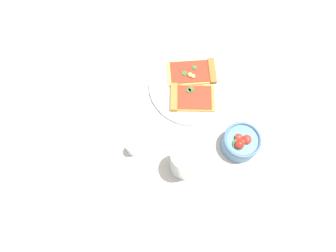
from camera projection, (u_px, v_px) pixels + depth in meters
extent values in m
plane|color=beige|center=(190.00, 97.00, 1.00)|extent=(2.40, 2.40, 0.00)
cylinder|color=white|center=(192.00, 86.00, 1.01)|extent=(0.26, 0.26, 0.01)
cube|color=gold|center=(193.00, 98.00, 0.98)|extent=(0.10, 0.14, 0.01)
cube|color=#B77A33|center=(174.00, 97.00, 0.98)|extent=(0.09, 0.03, 0.02)
cube|color=#B22D19|center=(193.00, 97.00, 0.98)|extent=(0.09, 0.12, 0.00)
cylinder|color=#2D722D|center=(189.00, 91.00, 0.98)|extent=(0.01, 0.01, 0.00)
cylinder|color=#2D722D|center=(191.00, 89.00, 0.98)|extent=(0.02, 0.02, 0.00)
cube|color=#E5B256|center=(191.00, 73.00, 1.01)|extent=(0.12, 0.16, 0.01)
cube|color=#A36B2D|center=(212.00, 71.00, 1.01)|extent=(0.09, 0.04, 0.01)
cube|color=#B22D19|center=(191.00, 72.00, 1.01)|extent=(0.10, 0.14, 0.00)
cylinder|color=#2D722D|center=(184.00, 73.00, 1.00)|extent=(0.02, 0.02, 0.00)
cylinder|color=#2D722D|center=(195.00, 67.00, 1.01)|extent=(0.01, 0.01, 0.00)
sphere|color=#EAD172|center=(190.00, 75.00, 1.00)|extent=(0.01, 0.01, 0.01)
sphere|color=#EAD172|center=(192.00, 76.00, 1.00)|extent=(0.01, 0.01, 0.01)
cylinder|color=#4C7299|center=(240.00, 143.00, 0.93)|extent=(0.10, 0.10, 0.05)
torus|color=#4C7299|center=(243.00, 140.00, 0.90)|extent=(0.10, 0.10, 0.01)
sphere|color=red|center=(242.00, 142.00, 0.89)|extent=(0.02, 0.02, 0.02)
sphere|color=red|center=(247.00, 140.00, 0.89)|extent=(0.02, 0.02, 0.02)
sphere|color=red|center=(247.00, 139.00, 0.90)|extent=(0.02, 0.02, 0.02)
sphere|color=red|center=(239.00, 138.00, 0.90)|extent=(0.02, 0.02, 0.02)
sphere|color=red|center=(239.00, 144.00, 0.89)|extent=(0.03, 0.03, 0.03)
cylinder|color=#2D722D|center=(238.00, 144.00, 0.89)|extent=(0.04, 0.04, 0.01)
cylinder|color=silver|center=(185.00, 160.00, 0.87)|extent=(0.08, 0.08, 0.13)
cylinder|color=black|center=(185.00, 161.00, 0.88)|extent=(0.07, 0.07, 0.10)
cube|color=white|center=(180.00, 160.00, 0.83)|extent=(0.02, 0.02, 0.02)
cube|color=white|center=(184.00, 163.00, 0.83)|extent=(0.02, 0.02, 0.02)
cube|color=white|center=(94.00, 103.00, 0.99)|extent=(0.18, 0.18, 0.00)
cylinder|color=silver|center=(132.00, 148.00, 0.92)|extent=(0.03, 0.03, 0.06)
cone|color=silver|center=(131.00, 144.00, 0.89)|extent=(0.03, 0.03, 0.01)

